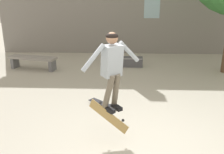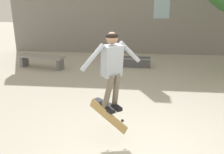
{
  "view_description": "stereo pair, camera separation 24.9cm",
  "coord_description": "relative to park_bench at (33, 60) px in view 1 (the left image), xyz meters",
  "views": [
    {
      "loc": [
        -0.26,
        -3.86,
        2.71
      ],
      "look_at": [
        -0.44,
        0.45,
        1.26
      ],
      "focal_mm": 40.0,
      "sensor_mm": 36.0,
      "label": 1
    },
    {
      "loc": [
        -0.01,
        -3.84,
        2.71
      ],
      "look_at": [
        -0.44,
        0.45,
        1.26
      ],
      "focal_mm": 40.0,
      "sensor_mm": 36.0,
      "label": 2
    }
  ],
  "objects": [
    {
      "name": "skate_ledge",
      "position": [
        3.44,
        0.55,
        -0.17
      ],
      "size": [
        1.36,
        0.46,
        0.36
      ],
      "rotation": [
        0.0,
        0.0,
        -0.03
      ],
      "color": "#4C4C51",
      "rests_on": "ground_plane"
    },
    {
      "name": "ground_plane",
      "position": [
        3.58,
        -4.99,
        -0.35
      ],
      "size": [
        40.0,
        40.0,
        0.0
      ],
      "primitive_type": "plane",
      "color": "#B2AD9E"
    },
    {
      "name": "park_bench",
      "position": [
        0.0,
        0.0,
        0.0
      ],
      "size": [
        1.86,
        0.82,
        0.48
      ],
      "rotation": [
        0.0,
        0.0,
        -0.21
      ],
      "color": "gray",
      "rests_on": "ground_plane"
    },
    {
      "name": "skateboard_resting",
      "position": [
        2.82,
        -3.11,
        -0.28
      ],
      "size": [
        0.72,
        0.67,
        0.08
      ],
      "rotation": [
        0.0,
        0.0,
        5.56
      ],
      "color": "black",
      "rests_on": "ground_plane"
    },
    {
      "name": "skater",
      "position": [
        3.14,
        -4.54,
        1.13
      ],
      "size": [
        1.04,
        0.84,
        1.47
      ],
      "rotation": [
        0.0,
        0.0,
        -0.91
      ],
      "color": "#9EA8B2"
    },
    {
      "name": "skateboard_flipping",
      "position": [
        3.07,
        -4.62,
        0.14
      ],
      "size": [
        0.78,
        0.43,
        0.6
      ],
      "rotation": [
        0.0,
        0.0,
        -0.44
      ],
      "color": "#AD894C"
    },
    {
      "name": "building_backdrop",
      "position": [
        3.56,
        2.96,
        1.92
      ],
      "size": [
        12.46,
        0.52,
        5.19
      ],
      "color": "gray",
      "rests_on": "ground_plane"
    }
  ]
}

